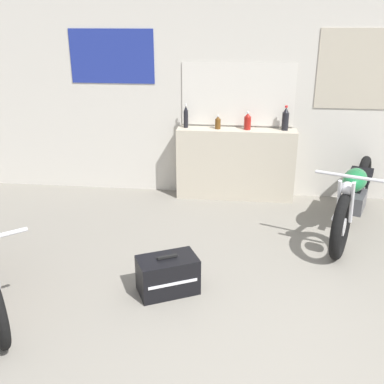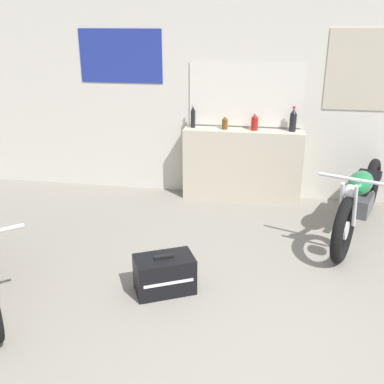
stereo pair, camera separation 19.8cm
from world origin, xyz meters
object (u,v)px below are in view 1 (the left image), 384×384
Objects in this scene: bottle_leftmost at (186,117)px; bottle_center at (248,122)px; bottle_left_center at (218,123)px; motorcycle_green at (354,196)px; hard_case_black at (168,275)px; bottle_right_center at (285,119)px.

bottle_leftmost is 0.77m from bottle_center.
bottle_leftmost is at bearing 176.64° from bottle_left_center.
bottle_leftmost is 2.20m from motorcycle_green.
bottle_left_center is (0.40, -0.02, -0.06)m from bottle_leftmost.
bottle_center is 0.38× the size of hard_case_black.
bottle_left_center is 0.56× the size of bottle_right_center.
bottle_center is at bearing 144.75° from motorcycle_green.
bottle_leftmost is 0.15× the size of motorcycle_green.
hard_case_black is at bearing -141.60° from motorcycle_green.
hard_case_black is at bearing -105.78° from bottle_center.
bottle_center is 2.48m from hard_case_black.
bottle_leftmost is 1.76× the size of bottle_left_center.
bottle_leftmost is 1.22m from bottle_right_center.
bottle_right_center is at bearing 130.04° from motorcycle_green.
bottle_left_center is 1.83m from motorcycle_green.
bottle_leftmost is 0.52× the size of hard_case_black.
bottle_left_center is at bearing -178.96° from bottle_center.
bottle_left_center is at bearing -178.24° from bottle_right_center.
hard_case_black is at bearing -86.74° from bottle_leftmost.
motorcycle_green is at bearing -23.52° from bottle_leftmost.
bottle_leftmost reaches higher than hard_case_black.
hard_case_black is at bearing -115.73° from bottle_right_center.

